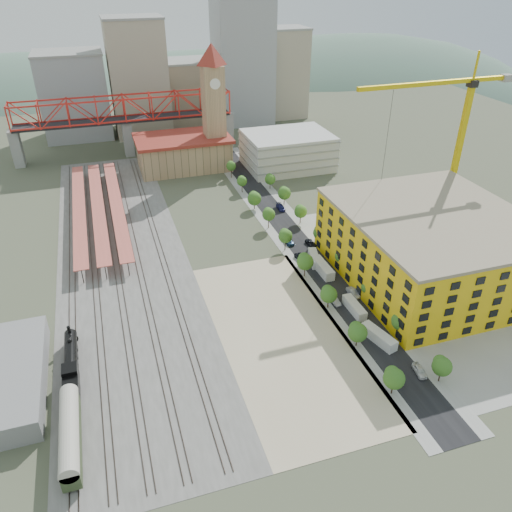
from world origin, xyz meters
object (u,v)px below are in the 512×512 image
object	(u,v)px
locomotive	(71,365)
tower_crane	(454,126)
site_trailer_b	(354,308)
site_trailer_d	(314,258)
site_trailer_a	(379,337)
coach	(70,434)
car_0	(396,379)
clock_tower	(213,96)
construction_building	(431,246)
site_trailer_c	(323,268)

from	to	relation	value
locomotive	tower_crane	world-z (taller)	tower_crane
site_trailer_b	site_trailer_d	world-z (taller)	site_trailer_b
site_trailer_a	site_trailer_d	xyz separation A→B (m)	(0.00, 36.20, -0.10)
locomotive	tower_crane	size ratio (longest dim) A/B	0.44
locomotive	coach	distance (m)	19.53
coach	car_0	xyz separation A→B (m)	(63.00, -3.56, -2.56)
coach	clock_tower	bearing A→B (deg)	65.76
construction_building	site_trailer_d	bearing A→B (deg)	148.27
tower_crane	site_trailer_a	distance (m)	72.11
site_trailer_a	site_trailer_d	world-z (taller)	site_trailer_a
construction_building	tower_crane	distance (m)	39.98
coach	site_trailer_d	xyz separation A→B (m)	(66.00, 44.88, -2.04)
site_trailer_c	car_0	xyz separation A→B (m)	(-3.00, -42.69, -0.71)
clock_tower	car_0	bearing A→B (deg)	-87.84
site_trailer_a	site_trailer_c	size ratio (longest dim) A/B	0.94
site_trailer_d	clock_tower	bearing A→B (deg)	109.46
tower_crane	site_trailer_d	bearing A→B (deg)	-168.86
site_trailer_c	locomotive	bearing A→B (deg)	-164.27
site_trailer_d	locomotive	bearing A→B (deg)	-144.95
site_trailer_c	tower_crane	bearing A→B (deg)	16.96
locomotive	coach	bearing A→B (deg)	-90.00
locomotive	site_trailer_c	world-z (taller)	locomotive
clock_tower	car_0	distance (m)	135.38
coach	tower_crane	xyz separation A→B (m)	(112.41, 54.01, 29.53)
site_trailer_c	site_trailer_d	size ratio (longest dim) A/B	1.16
clock_tower	site_trailer_c	xyz separation A→B (m)	(8.00, -89.67, -27.32)
site_trailer_c	car_0	bearing A→B (deg)	-94.85
tower_crane	site_trailer_a	size ratio (longest dim) A/B	5.63
clock_tower	site_trailer_c	bearing A→B (deg)	-84.90
construction_building	site_trailer_a	distance (m)	33.87
construction_building	site_trailer_b	xyz separation A→B (m)	(-26.00, -8.43, -8.21)
construction_building	site_trailer_a	bearing A→B (deg)	-142.26
clock_tower	locomotive	bearing A→B (deg)	-117.95
car_0	site_trailer_a	bearing A→B (deg)	66.66
clock_tower	site_trailer_a	world-z (taller)	clock_tower
site_trailer_d	tower_crane	bearing A→B (deg)	25.15
clock_tower	coach	distance (m)	143.53
locomotive	coach	size ratio (longest dim) A/B	1.20
site_trailer_d	car_0	world-z (taller)	site_trailer_d
locomotive	site_trailer_b	world-z (taller)	locomotive
site_trailer_a	locomotive	bearing A→B (deg)	155.63
coach	site_trailer_c	distance (m)	76.75
locomotive	tower_crane	xyz separation A→B (m)	(112.41, 34.51, 30.60)
locomotive	site_trailer_a	distance (m)	66.89
site_trailer_d	car_0	distance (m)	48.53
coach	site_trailer_a	xyz separation A→B (m)	(66.00, 8.67, -1.94)
construction_building	car_0	xyz separation A→B (m)	(-29.00, -32.36, -8.74)
clock_tower	site_trailer_c	size ratio (longest dim) A/B	5.16
construction_building	tower_crane	bearing A→B (deg)	51.01
site_trailer_c	construction_building	bearing A→B (deg)	-22.49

